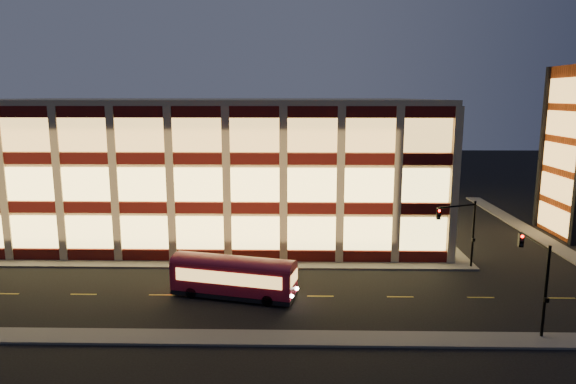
{
  "coord_description": "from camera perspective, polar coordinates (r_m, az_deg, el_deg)",
  "views": [
    {
      "loc": [
        8.32,
        -42.55,
        14.87
      ],
      "look_at": [
        7.27,
        8.0,
        5.36
      ],
      "focal_mm": 32.0,
      "sensor_mm": 36.0,
      "label": 1
    }
  ],
  "objects": [
    {
      "name": "traffic_signal_far",
      "position": [
        46.25,
        18.66,
        -3.37
      ],
      "size": [
        3.79,
        1.87,
        6.0
      ],
      "color": "black",
      "rests_on": "ground"
    },
    {
      "name": "sidewalk_office_east",
      "position": [
        63.09,
        14.63,
        -3.26
      ],
      "size": [
        2.0,
        30.0,
        0.15
      ],
      "primitive_type": "cube",
      "color": "#514F4C",
      "rests_on": "ground"
    },
    {
      "name": "sidewalk_tower_west",
      "position": [
        66.52,
        23.9,
        -3.13
      ],
      "size": [
        2.0,
        30.0,
        0.15
      ],
      "primitive_type": "cube",
      "color": "#514F4C",
      "rests_on": "ground"
    },
    {
      "name": "office_building",
      "position": [
        60.99,
        -9.45,
        3.33
      ],
      "size": [
        50.45,
        30.45,
        14.5
      ],
      "color": "tan",
      "rests_on": "ground"
    },
    {
      "name": "trolley_bus",
      "position": [
        38.92,
        -6.08,
        -9.12
      ],
      "size": [
        9.58,
        4.46,
        3.15
      ],
      "rotation": [
        0.0,
        0.0,
        -0.24
      ],
      "color": "maroon",
      "rests_on": "ground"
    },
    {
      "name": "traffic_signal_near",
      "position": [
        36.59,
        25.87,
        -7.53
      ],
      "size": [
        0.32,
        4.45,
        6.0
      ],
      "color": "black",
      "rests_on": "ground"
    },
    {
      "name": "sidewalk_office_south",
      "position": [
        47.36,
        -12.82,
        -7.83
      ],
      "size": [
        54.0,
        2.0,
        0.15
      ],
      "primitive_type": "cube",
      "color": "#514F4C",
      "rests_on": "ground"
    },
    {
      "name": "sidewalk_near",
      "position": [
        34.07,
        -13.56,
        -15.4
      ],
      "size": [
        100.0,
        2.0,
        0.15
      ],
      "primitive_type": "cube",
      "color": "#514F4C",
      "rests_on": "ground"
    },
    {
      "name": "ground",
      "position": [
        45.83,
        -9.44,
        -8.43
      ],
      "size": [
        200.0,
        200.0,
        0.0
      ],
      "primitive_type": "plane",
      "color": "black",
      "rests_on": "ground"
    }
  ]
}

